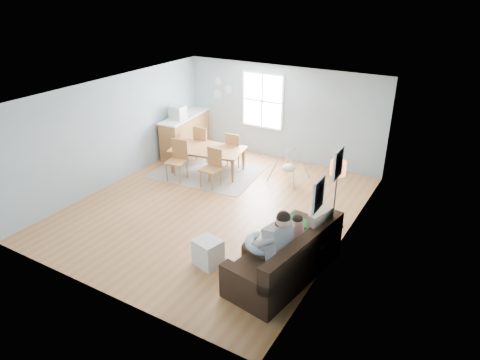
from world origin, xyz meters
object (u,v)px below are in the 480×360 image
Objects in this scene: toddler at (292,231)px; chair_se at (212,165)px; dining_table at (208,161)px; chair_sw at (178,157)px; sofa at (287,261)px; chair_ne at (234,147)px; chair_nw at (203,141)px; baby_swing at (289,167)px; counter at (186,133)px; monitor at (178,113)px; floor_lamp at (337,174)px; storage_cube at (208,252)px; father at (270,243)px.

toddler is 0.94× the size of chair_se.
chair_se reaches higher than dining_table.
toddler is 4.66m from chair_sw.
chair_se reaches higher than sofa.
chair_ne reaches higher than sofa.
chair_nw is 2.74m from baby_swing.
counter reaches higher than chair_se.
counter is (-5.17, 3.79, -0.22)m from toddler.
counter is (-1.86, 0.23, 0.01)m from chair_ne.
chair_ne is at bearing 175.95° from baby_swing.
chair_nw is 1.10× the size of baby_swing.
chair_se is 2.01m from baby_swing.
monitor is (-1.39, 0.58, 1.00)m from dining_table.
toddler is at bearing -26.88° from chair_sw.
toddler is 0.60× the size of floor_lamp.
chair_se is at bearing 142.73° from sofa.
chair_ne is (0.42, 0.73, 0.23)m from dining_table.
storage_cube is at bearing -154.82° from toddler.
counter is 3.62m from baby_swing.
chair_sw is at bearing -120.19° from chair_ne.
father is 0.78× the size of dining_table.
dining_table reaches higher than storage_cube.
sofa is 1.28× the size of dining_table.
chair_sw is 1.77m from monitor.
sofa is 2.36× the size of chair_nw.
father is 3.70× the size of monitor.
baby_swing reaches higher than storage_cube.
toddler is 0.48× the size of dining_table.
storage_cube is 4.64m from chair_ne.
sofa is at bearing -37.63° from counter.
chair_nw is 0.93m from counter.
floor_lamp is 2.68m from baby_swing.
storage_cube is at bearing -87.20° from baby_swing.
father is 5.18m from chair_ne.
storage_cube is 3.37m from chair_se.
floor_lamp is 1.48× the size of chair_sw.
dining_table is (-3.58, 3.36, -0.47)m from father.
chair_se is 2.42× the size of monitor.
chair_sw is at bearing 174.29° from floor_lamp.
chair_ne is 2.42× the size of monitor.
storage_cube is 0.26× the size of counter.
monitor is 0.43× the size of baby_swing.
storage_cube is at bearing -47.27° from monitor.
sofa is 4.82m from chair_sw.
chair_se is (-3.20, 2.43, 0.24)m from sofa.
monitor reaches higher than chair_ne.
storage_cube is at bearing -174.91° from father.
father is at bearing -38.44° from monitor.
baby_swing is (-1.57, 3.43, -0.41)m from toddler.
toddler is 5.52m from chair_nw.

